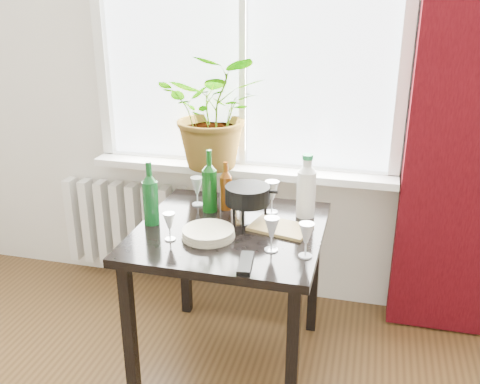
% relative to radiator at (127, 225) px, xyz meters
% --- Properties ---
extents(window, '(1.72, 0.08, 1.62)m').
position_rel_radiator_xyz_m(window, '(0.75, 0.04, 1.22)').
color(window, white).
rests_on(window, ground).
extents(windowsill, '(1.72, 0.20, 0.04)m').
position_rel_radiator_xyz_m(windowsill, '(0.75, -0.03, 0.44)').
color(windowsill, white).
rests_on(windowsill, ground).
extents(curtain, '(0.50, 0.12, 2.56)m').
position_rel_radiator_xyz_m(curtain, '(1.87, -0.06, 0.92)').
color(curtain, '#340409').
rests_on(curtain, ground).
extents(radiator, '(0.80, 0.10, 0.55)m').
position_rel_radiator_xyz_m(radiator, '(0.00, 0.00, 0.00)').
color(radiator, white).
rests_on(radiator, ground).
extents(table, '(0.85, 0.85, 0.74)m').
position_rel_radiator_xyz_m(table, '(0.85, -0.63, 0.27)').
color(table, black).
rests_on(table, ground).
extents(potted_plant, '(0.59, 0.52, 0.63)m').
position_rel_radiator_xyz_m(potted_plant, '(0.62, -0.08, 0.78)').
color(potted_plant, '#35751F').
rests_on(potted_plant, windowsill).
extents(wine_bottle_left, '(0.10, 0.10, 0.31)m').
position_rel_radiator_xyz_m(wine_bottle_left, '(0.48, -0.67, 0.51)').
color(wine_bottle_left, '#0E491A').
rests_on(wine_bottle_left, table).
extents(wine_bottle_right, '(0.09, 0.09, 0.32)m').
position_rel_radiator_xyz_m(wine_bottle_right, '(0.70, -0.46, 0.52)').
color(wine_bottle_right, '#0C410F').
rests_on(wine_bottle_right, table).
extents(bottle_amber, '(0.07, 0.07, 0.25)m').
position_rel_radiator_xyz_m(bottle_amber, '(0.77, -0.41, 0.48)').
color(bottle_amber, '#66300B').
rests_on(bottle_amber, table).
extents(cleaning_bottle, '(0.10, 0.10, 0.32)m').
position_rel_radiator_xyz_m(cleaning_bottle, '(1.17, -0.40, 0.52)').
color(cleaning_bottle, white).
rests_on(cleaning_bottle, table).
extents(wineglass_front_right, '(0.08, 0.08, 0.15)m').
position_rel_radiator_xyz_m(wineglass_front_right, '(1.08, -0.80, 0.44)').
color(wineglass_front_right, silver).
rests_on(wineglass_front_right, table).
extents(wineglass_far_right, '(0.07, 0.07, 0.15)m').
position_rel_radiator_xyz_m(wineglass_far_right, '(1.23, -0.82, 0.44)').
color(wineglass_far_right, silver).
rests_on(wineglass_far_right, table).
extents(wineglass_back_center, '(0.09, 0.09, 0.17)m').
position_rel_radiator_xyz_m(wineglass_back_center, '(1.00, -0.40, 0.44)').
color(wineglass_back_center, '#B1B8BF').
rests_on(wineglass_back_center, table).
extents(wineglass_back_left, '(0.07, 0.07, 0.15)m').
position_rel_radiator_xyz_m(wineglass_back_left, '(0.61, -0.40, 0.44)').
color(wineglass_back_left, silver).
rests_on(wineglass_back_left, table).
extents(wineglass_front_left, '(0.07, 0.07, 0.13)m').
position_rel_radiator_xyz_m(wineglass_front_left, '(0.63, -0.81, 0.42)').
color(wineglass_front_left, silver).
rests_on(wineglass_front_left, table).
extents(plate_stack, '(0.26, 0.26, 0.04)m').
position_rel_radiator_xyz_m(plate_stack, '(0.78, -0.74, 0.38)').
color(plate_stack, beige).
rests_on(plate_stack, table).
extents(fondue_pot, '(0.27, 0.24, 0.17)m').
position_rel_radiator_xyz_m(fondue_pot, '(0.90, -0.50, 0.44)').
color(fondue_pot, black).
rests_on(fondue_pot, table).
extents(tv_remote, '(0.07, 0.18, 0.02)m').
position_rel_radiator_xyz_m(tv_remote, '(1.00, -0.96, 0.37)').
color(tv_remote, black).
rests_on(tv_remote, table).
extents(cutting_board, '(0.30, 0.23, 0.01)m').
position_rel_radiator_xyz_m(cutting_board, '(1.08, -0.58, 0.37)').
color(cutting_board, '#A3884A').
rests_on(cutting_board, table).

